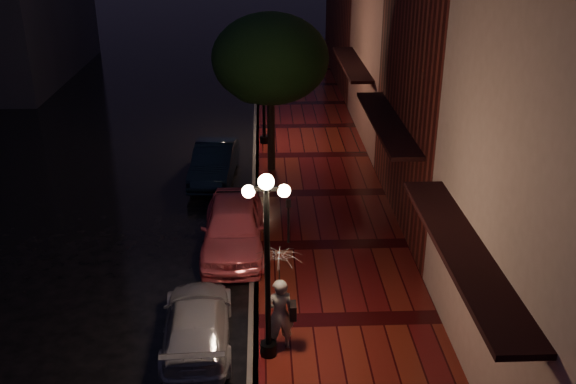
% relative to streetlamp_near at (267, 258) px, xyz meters
% --- Properties ---
extents(ground, '(120.00, 120.00, 0.00)m').
position_rel_streetlamp_near_xyz_m(ground, '(-0.35, 5.00, -2.60)').
color(ground, black).
rests_on(ground, ground).
extents(sidewalk, '(4.50, 60.00, 0.15)m').
position_rel_streetlamp_near_xyz_m(sidewalk, '(1.90, 5.00, -2.53)').
color(sidewalk, '#490D0E').
rests_on(sidewalk, ground).
extents(curb, '(0.25, 60.00, 0.15)m').
position_rel_streetlamp_near_xyz_m(curb, '(-0.35, 5.00, -2.53)').
color(curb, '#595451').
rests_on(curb, ground).
extents(storefront_mid, '(5.00, 8.00, 11.00)m').
position_rel_streetlamp_near_xyz_m(storefront_mid, '(6.65, 7.00, 2.90)').
color(storefront_mid, '#511914').
rests_on(storefront_mid, ground).
extents(storefront_far, '(5.00, 8.00, 9.00)m').
position_rel_streetlamp_near_xyz_m(storefront_far, '(6.65, 15.00, 1.90)').
color(storefront_far, '#8C5951').
rests_on(storefront_far, ground).
extents(streetlamp_near, '(0.96, 0.36, 4.31)m').
position_rel_streetlamp_near_xyz_m(streetlamp_near, '(0.00, 0.00, 0.00)').
color(streetlamp_near, black).
rests_on(streetlamp_near, sidewalk).
extents(streetlamp_far, '(0.96, 0.36, 4.31)m').
position_rel_streetlamp_near_xyz_m(streetlamp_far, '(0.00, 14.00, 0.00)').
color(streetlamp_far, black).
rests_on(streetlamp_far, sidewalk).
extents(street_tree, '(4.16, 4.16, 5.80)m').
position_rel_streetlamp_near_xyz_m(street_tree, '(0.26, 10.99, 1.64)').
color(street_tree, black).
rests_on(street_tree, sidewalk).
extents(pink_car, '(1.78, 4.41, 1.50)m').
position_rel_streetlamp_near_xyz_m(pink_car, '(-0.95, 5.08, -1.85)').
color(pink_car, '#F26371').
rests_on(pink_car, ground).
extents(navy_car, '(1.72, 4.15, 1.33)m').
position_rel_streetlamp_near_xyz_m(navy_car, '(-1.85, 10.50, -1.93)').
color(navy_car, black).
rests_on(navy_car, ground).
extents(silver_car, '(1.74, 3.90, 1.11)m').
position_rel_streetlamp_near_xyz_m(silver_car, '(-1.61, 0.66, -2.04)').
color(silver_car, '#A5A5AD').
rests_on(silver_car, ground).
extents(woman_with_umbrella, '(1.03, 1.05, 2.48)m').
position_rel_streetlamp_near_xyz_m(woman_with_umbrella, '(0.25, 0.24, -0.81)').
color(woman_with_umbrella, silver).
rests_on(woman_with_umbrella, sidewalk).
extents(parking_meter, '(0.14, 0.11, 1.39)m').
position_rel_streetlamp_near_xyz_m(parking_meter, '(0.65, 5.18, -1.61)').
color(parking_meter, black).
rests_on(parking_meter, sidewalk).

